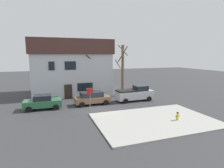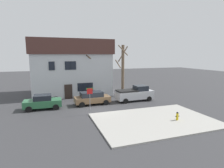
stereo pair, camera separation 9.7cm
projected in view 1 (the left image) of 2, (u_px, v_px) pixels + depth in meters
ground_plane at (99, 110)px, 21.19m from camera, size 120.00×120.00×0.00m
sidewalk_slab at (155, 120)px, 17.71m from camera, size 11.30×7.71×0.12m
building_main at (71, 67)px, 30.22m from camera, size 12.24×8.94×8.63m
tree_bare_near at (89, 70)px, 27.75m from camera, size 3.10×3.11×7.71m
tree_bare_mid at (123, 69)px, 28.03m from camera, size 2.00×1.99×7.78m
car_green_sedan at (43, 102)px, 21.40m from camera, size 4.25×2.17×1.68m
car_brown_wagon at (92, 98)px, 23.41m from camera, size 4.52×2.19×1.65m
pickup_truck_silver at (135, 94)px, 25.33m from camera, size 5.26×2.23×2.09m
fire_hydrant at (178, 116)px, 17.50m from camera, size 0.42×0.22×0.79m
street_sign_pole at (90, 96)px, 19.27m from camera, size 0.76×0.07×2.87m
bicycle_leaning at (52, 99)px, 24.93m from camera, size 1.74×0.28×1.03m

